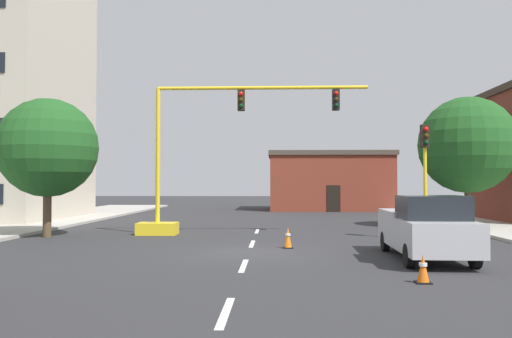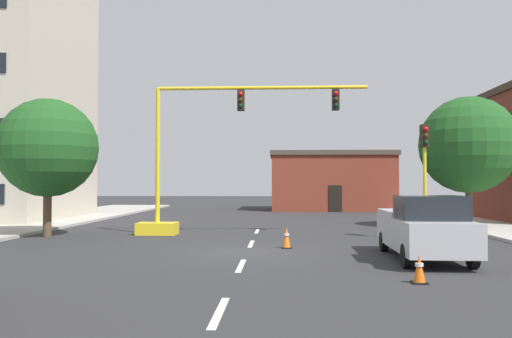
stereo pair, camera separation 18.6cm
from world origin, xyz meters
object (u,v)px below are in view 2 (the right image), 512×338
traffic_signal_gantry (188,184)px  traffic_light_pole_right (425,155)px  traffic_cone_roadside_b (419,269)px  traffic_cone_roadside_a (287,238)px  tree_left_near (48,148)px  pickup_truck_silver (424,228)px  tree_right_mid (468,145)px

traffic_signal_gantry → traffic_light_pole_right: bearing=-11.1°
traffic_cone_roadside_b → traffic_cone_roadside_a: bearing=114.4°
traffic_signal_gantry → traffic_cone_roadside_b: traffic_signal_gantry is taller
tree_left_near → pickup_truck_silver: bearing=-23.0°
tree_right_mid → tree_left_near: size_ratio=1.14×
traffic_signal_gantry → tree_right_mid: tree_right_mid is taller
pickup_truck_silver → traffic_cone_roadside_a: bearing=147.8°
traffic_signal_gantry → pickup_truck_silver: traffic_signal_gantry is taller
traffic_signal_gantry → traffic_cone_roadside_a: 6.94m
traffic_light_pole_right → traffic_cone_roadside_b: traffic_light_pole_right is taller
traffic_signal_gantry → traffic_cone_roadside_b: size_ratio=15.29×
traffic_signal_gantry → traffic_light_pole_right: size_ratio=2.20×
traffic_signal_gantry → tree_right_mid: (14.12, 4.07, 2.05)m
traffic_cone_roadside_a → traffic_signal_gantry: bearing=131.9°
tree_right_mid → traffic_cone_roadside_b: size_ratio=10.05×
traffic_light_pole_right → traffic_cone_roadside_b: (-2.74, -9.62, -3.19)m
tree_right_mid → traffic_cone_roadside_b: tree_right_mid is taller
traffic_signal_gantry → tree_right_mid: size_ratio=1.52×
traffic_signal_gantry → tree_right_mid: bearing=16.1°
tree_left_near → pickup_truck_silver: (14.65, -6.22, -2.94)m
traffic_light_pole_right → tree_left_near: size_ratio=0.79×
traffic_signal_gantry → traffic_cone_roadside_b: (7.47, -11.63, -1.99)m
tree_left_near → traffic_cone_roadside_a: tree_left_near is taller
traffic_signal_gantry → pickup_truck_silver: bearing=-41.3°
traffic_light_pole_right → traffic_cone_roadside_a: (-5.77, -2.94, -3.15)m
traffic_light_pole_right → tree_left_near: 16.23m
traffic_signal_gantry → traffic_cone_roadside_a: bearing=-48.1°
traffic_cone_roadside_b → tree_right_mid: bearing=67.0°
traffic_light_pole_right → traffic_cone_roadside_b: size_ratio=6.97×
traffic_light_pole_right → tree_right_mid: (3.90, 6.08, 0.85)m
tree_right_mid → pickup_truck_silver: bearing=-115.1°
pickup_truck_silver → traffic_cone_roadside_b: pickup_truck_silver is taller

